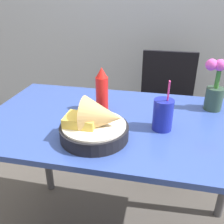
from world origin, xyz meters
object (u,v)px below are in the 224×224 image
Objects in this scene: food_basket at (97,125)px; ketchup_bottle at (102,90)px; drink_cup at (163,116)px; chair_far_window at (166,101)px; flower_vase at (216,86)px.

ketchup_bottle is at bearing 99.39° from food_basket.
ketchup_bottle reaches higher than food_basket.
chair_far_window is at bearing 88.47° from drink_cup.
chair_far_window is 4.01× the size of drink_cup.
food_basket is at bearing -142.15° from flower_vase.
flower_vase is at bearing 46.51° from drink_cup.
chair_far_window is 3.64× the size of flower_vase.
drink_cup is (0.28, -0.12, -0.04)m from ketchup_bottle.
food_basket is 1.26× the size of ketchup_bottle.
flower_vase is (0.47, 0.37, 0.06)m from food_basket.
flower_vase is (0.52, 0.12, 0.02)m from ketchup_bottle.
ketchup_bottle is at bearing -166.50° from flower_vase.
chair_far_window is 0.91m from drink_cup.
food_basket is at bearing -80.61° from ketchup_bottle.
food_basket reaches higher than chair_far_window.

